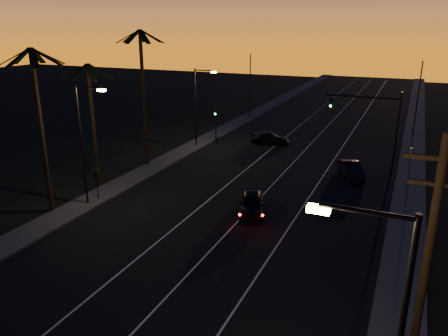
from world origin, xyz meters
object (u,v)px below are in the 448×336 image
at_px(lead_car, 251,203).
at_px(right_car, 351,170).
at_px(utility_pole, 425,275).
at_px(signal_mast, 373,113).
at_px(cross_car, 270,138).

xyz_separation_m(lead_car, right_car, (5.46, 10.57, -0.03)).
bearing_deg(utility_pole, right_car, 102.43).
distance_m(signal_mast, cross_car, 11.92).
height_order(utility_pole, cross_car, utility_pole).
height_order(utility_pole, lead_car, utility_pole).
height_order(signal_mast, lead_car, signal_mast).
bearing_deg(cross_car, utility_pole, -64.51).
bearing_deg(utility_pole, cross_car, 115.49).
relative_size(lead_car, cross_car, 1.14).
bearing_deg(right_car, signal_mast, 81.86).
height_order(lead_car, cross_car, lead_car).
height_order(right_car, cross_car, right_car).
bearing_deg(utility_pole, signal_mast, 98.47).
distance_m(utility_pole, cross_car, 36.10).
xyz_separation_m(utility_pole, cross_car, (-15.40, 32.31, -4.67)).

